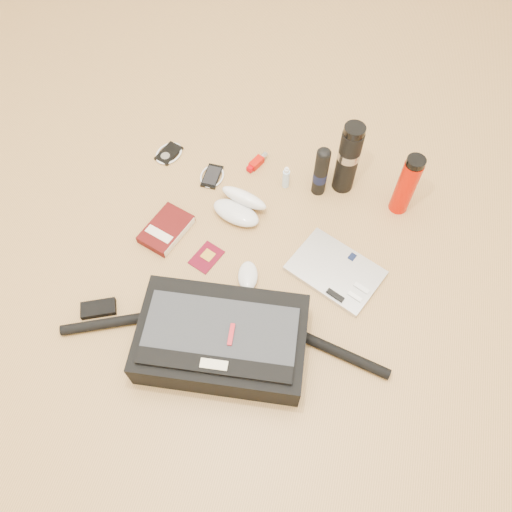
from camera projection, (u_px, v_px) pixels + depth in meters
name	position (u px, v px, depth m)	size (l,w,h in m)	color
ground	(252.00, 282.00, 1.65)	(4.00, 4.00, 0.00)	#B08349
messenger_bag	(221.00, 339.00, 1.48)	(1.02, 0.36, 0.14)	black
laptop	(335.00, 271.00, 1.66)	(0.34, 0.30, 0.03)	#BCBBBE
book	(166.00, 229.00, 1.74)	(0.17, 0.21, 0.03)	#420909
passport	(207.00, 257.00, 1.70)	(0.11, 0.13, 0.01)	#540414
mouse	(248.00, 276.00, 1.65)	(0.09, 0.12, 0.04)	silver
sunglasses_case	(240.00, 206.00, 1.77)	(0.21, 0.19, 0.10)	silver
ipod	(169.00, 153.00, 1.93)	(0.12, 0.12, 0.01)	black
phone	(212.00, 176.00, 1.88)	(0.09, 0.11, 0.01)	black
inhaler	(257.00, 162.00, 1.90)	(0.06, 0.11, 0.03)	#AD0E04
spray_bottle	(286.00, 178.00, 1.82)	(0.03, 0.03, 0.10)	#B8D9F2
aerosol_can	(321.00, 171.00, 1.76)	(0.06, 0.06, 0.22)	black
thermos_black	(348.00, 158.00, 1.73)	(0.10, 0.10, 0.30)	black
thermos_red	(406.00, 185.00, 1.70)	(0.09, 0.09, 0.26)	#C00F00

